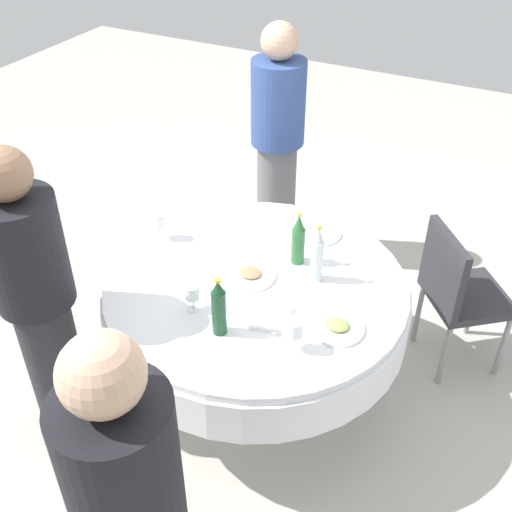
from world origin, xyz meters
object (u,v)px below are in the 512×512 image
(bottle_clear_east, at_px, (317,255))
(bottle_dark_green_south, at_px, (219,308))
(plate_far, at_px, (319,233))
(wine_glass_north, at_px, (161,220))
(person_east, at_px, (38,298))
(person_left, at_px, (277,142))
(dining_table, at_px, (256,304))
(bottle_green_left, at_px, (298,240))
(plate_rear, at_px, (250,275))
(chair_front, at_px, (456,289))
(wine_glass_inner, at_px, (295,330))
(plate_near, at_px, (337,327))
(wine_glass_front, at_px, (193,293))

(bottle_clear_east, xyz_separation_m, bottle_dark_green_south, (0.23, 0.53, -0.01))
(bottle_clear_east, height_order, plate_far, bottle_clear_east)
(bottle_clear_east, distance_m, wine_glass_north, 0.85)
(person_east, height_order, person_left, person_left)
(dining_table, distance_m, bottle_green_left, 0.38)
(bottle_clear_east, bearing_deg, bottle_dark_green_south, 66.49)
(person_left, bearing_deg, plate_rear, -91.40)
(bottle_clear_east, xyz_separation_m, person_east, (1.02, 0.78, -0.07))
(bottle_clear_east, bearing_deg, chair_front, -138.96)
(wine_glass_north, bearing_deg, plate_far, -151.07)
(plate_rear, distance_m, person_east, 0.98)
(bottle_clear_east, relative_size, plate_far, 1.33)
(wine_glass_inner, relative_size, wine_glass_north, 1.02)
(plate_rear, bearing_deg, person_left, -70.43)
(bottle_clear_east, height_order, wine_glass_inner, bottle_clear_east)
(plate_far, bearing_deg, plate_near, 118.35)
(plate_rear, relative_size, chair_front, 0.28)
(dining_table, height_order, plate_rear, plate_rear)
(plate_near, bearing_deg, wine_glass_inner, 58.20)
(wine_glass_front, height_order, plate_far, wine_glass_front)
(dining_table, bearing_deg, person_east, 39.31)
(bottle_dark_green_south, height_order, bottle_green_left, bottle_dark_green_south)
(dining_table, distance_m, wine_glass_north, 0.67)
(bottle_green_left, xyz_separation_m, wine_glass_front, (0.27, 0.54, -0.04))
(bottle_green_left, xyz_separation_m, person_east, (0.88, 0.87, -0.06))
(bottle_green_left, bearing_deg, plate_rear, 54.85)
(plate_near, xyz_separation_m, person_east, (1.24, 0.49, 0.06))
(plate_far, xyz_separation_m, chair_front, (-0.73, -0.17, -0.23))
(dining_table, xyz_separation_m, bottle_dark_green_south, (-0.02, 0.38, 0.28))
(plate_far, bearing_deg, bottle_green_left, 88.35)
(dining_table, relative_size, person_left, 0.94)
(person_left, bearing_deg, wine_glass_north, -117.64)
(plate_far, relative_size, chair_front, 0.26)
(person_left, xyz_separation_m, chair_front, (-1.32, 0.56, -0.31))
(bottle_green_left, xyz_separation_m, wine_glass_north, (0.72, 0.13, -0.02))
(plate_far, distance_m, person_east, 1.44)
(dining_table, relative_size, bottle_green_left, 5.24)
(bottle_green_left, relative_size, person_left, 0.18)
(dining_table, xyz_separation_m, bottle_clear_east, (-0.25, -0.15, 0.29))
(bottle_green_left, bearing_deg, plate_near, 133.62)
(plate_rear, bearing_deg, wine_glass_north, -8.72)
(wine_glass_inner, bearing_deg, dining_table, -43.63)
(wine_glass_front, xyz_separation_m, plate_rear, (-0.12, -0.33, -0.08))
(bottle_clear_east, height_order, wine_glass_north, bottle_clear_east)
(chair_front, bearing_deg, wine_glass_north, -107.08)
(dining_table, relative_size, wine_glass_north, 9.78)
(wine_glass_front, distance_m, plate_far, 0.86)
(wine_glass_north, distance_m, plate_rear, 0.58)
(wine_glass_north, relative_size, plate_far, 0.66)
(bottle_dark_green_south, xyz_separation_m, person_east, (0.79, 0.25, -0.06))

